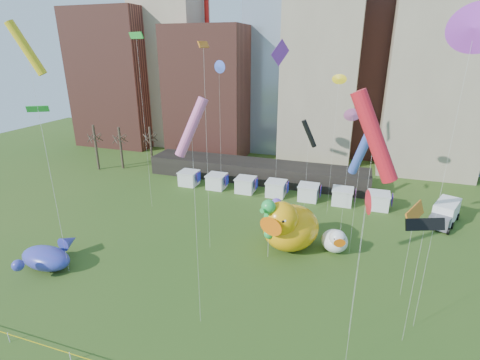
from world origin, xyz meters
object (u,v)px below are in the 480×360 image
(small_duck, at_px, (335,240))
(seahorse_green, at_px, (269,216))
(whale_inflatable, at_px, (47,257))
(box_truck, at_px, (445,213))
(big_duck, at_px, (289,226))
(seahorse_purple, at_px, (276,210))

(small_duck, relative_size, seahorse_green, 0.63)
(seahorse_green, distance_m, whale_inflatable, 23.67)
(small_duck, distance_m, box_truck, 17.74)
(seahorse_green, height_order, box_truck, seahorse_green)
(big_duck, xyz_separation_m, seahorse_green, (-1.74, -2.60, 2.11))
(whale_inflatable, height_order, box_truck, box_truck)
(small_duck, distance_m, whale_inflatable, 31.12)
(big_duck, relative_size, seahorse_purple, 1.61)
(seahorse_green, xyz_separation_m, box_truck, (19.95, 15.64, -3.59))
(big_duck, xyz_separation_m, whale_inflatable, (-23.26, -11.67, -1.73))
(big_duck, bearing_deg, seahorse_green, -103.96)
(big_duck, distance_m, whale_inflatable, 26.09)
(big_duck, relative_size, small_duck, 2.07)
(big_duck, distance_m, box_truck, 22.45)
(seahorse_purple, xyz_separation_m, box_truck, (20.02, 12.04, -2.67))
(small_duck, xyz_separation_m, whale_inflatable, (-28.40, -12.72, -0.22))
(seahorse_green, height_order, seahorse_purple, seahorse_green)
(box_truck, bearing_deg, seahorse_green, -120.23)
(big_duck, height_order, whale_inflatable, big_duck)
(seahorse_purple, bearing_deg, big_duck, -53.61)
(big_duck, bearing_deg, small_duck, 31.31)
(small_duck, distance_m, seahorse_purple, 7.45)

